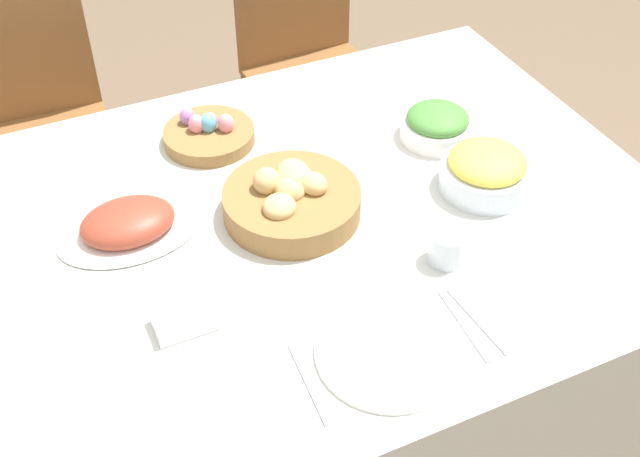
% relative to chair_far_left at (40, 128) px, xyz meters
% --- Properties ---
extents(ground_plane, '(12.00, 12.00, 0.00)m').
position_rel_chair_far_left_xyz_m(ground_plane, '(0.46, -0.96, -0.50)').
color(ground_plane, brown).
extents(dining_table, '(1.59, 1.20, 0.74)m').
position_rel_chair_far_left_xyz_m(dining_table, '(0.46, -0.96, -0.13)').
color(dining_table, silver).
rests_on(dining_table, ground).
extents(chair_far_left, '(0.43, 0.43, 0.91)m').
position_rel_chair_far_left_xyz_m(chair_far_left, '(0.00, 0.00, 0.00)').
color(chair_far_left, brown).
rests_on(chair_far_left, ground).
extents(chair_far_right, '(0.44, 0.44, 0.91)m').
position_rel_chair_far_left_xyz_m(chair_far_right, '(0.90, -0.00, 0.00)').
color(chair_far_right, brown).
rests_on(chair_far_right, ground).
extents(bread_basket, '(0.30, 0.30, 0.11)m').
position_rel_chair_far_left_xyz_m(bread_basket, '(0.44, -0.94, 0.28)').
color(bread_basket, olive).
rests_on(bread_basket, dining_table).
extents(egg_basket, '(0.22, 0.22, 0.08)m').
position_rel_chair_far_left_xyz_m(egg_basket, '(0.36, -0.61, 0.26)').
color(egg_basket, olive).
rests_on(egg_basket, dining_table).
extents(ham_platter, '(0.31, 0.22, 0.07)m').
position_rel_chair_far_left_xyz_m(ham_platter, '(0.09, -0.85, 0.26)').
color(ham_platter, white).
rests_on(ham_platter, dining_table).
extents(pineapple_bowl, '(0.21, 0.21, 0.10)m').
position_rel_chair_far_left_xyz_m(pineapple_bowl, '(0.87, -1.04, 0.29)').
color(pineapple_bowl, silver).
rests_on(pineapple_bowl, dining_table).
extents(green_salad_bowl, '(0.18, 0.18, 0.08)m').
position_rel_chair_far_left_xyz_m(green_salad_bowl, '(0.87, -0.82, 0.28)').
color(green_salad_bowl, white).
rests_on(green_salad_bowl, dining_table).
extents(dinner_plate, '(0.27, 0.27, 0.01)m').
position_rel_chair_far_left_xyz_m(dinner_plate, '(0.44, -1.38, 0.24)').
color(dinner_plate, white).
rests_on(dinner_plate, dining_table).
extents(fork, '(0.02, 0.19, 0.00)m').
position_rel_chair_far_left_xyz_m(fork, '(0.28, -1.38, 0.24)').
color(fork, silver).
rests_on(fork, dining_table).
extents(knife, '(0.02, 0.19, 0.00)m').
position_rel_chair_far_left_xyz_m(knife, '(0.60, -1.38, 0.24)').
color(knife, silver).
rests_on(knife, dining_table).
extents(spoon, '(0.02, 0.19, 0.00)m').
position_rel_chair_far_left_xyz_m(spoon, '(0.63, -1.38, 0.24)').
color(spoon, silver).
rests_on(spoon, dining_table).
extents(drinking_cup, '(0.08, 0.08, 0.07)m').
position_rel_chair_far_left_xyz_m(drinking_cup, '(0.67, -1.21, 0.27)').
color(drinking_cup, silver).
rests_on(drinking_cup, dining_table).
extents(butter_dish, '(0.12, 0.08, 0.03)m').
position_rel_chair_far_left_xyz_m(butter_dish, '(0.13, -1.16, 0.25)').
color(butter_dish, white).
rests_on(butter_dish, dining_table).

